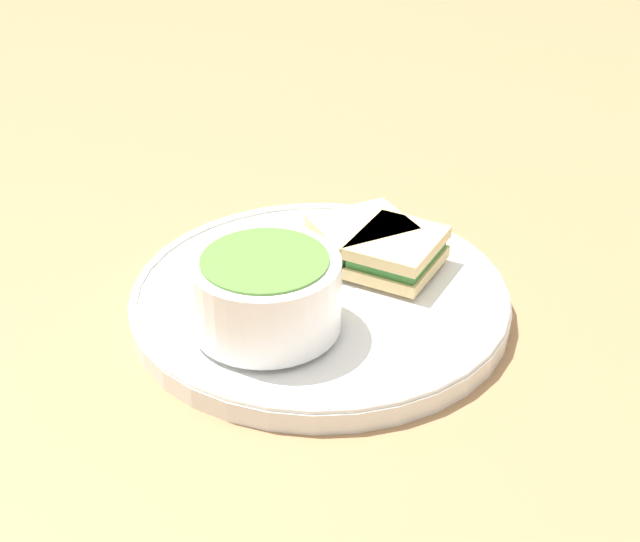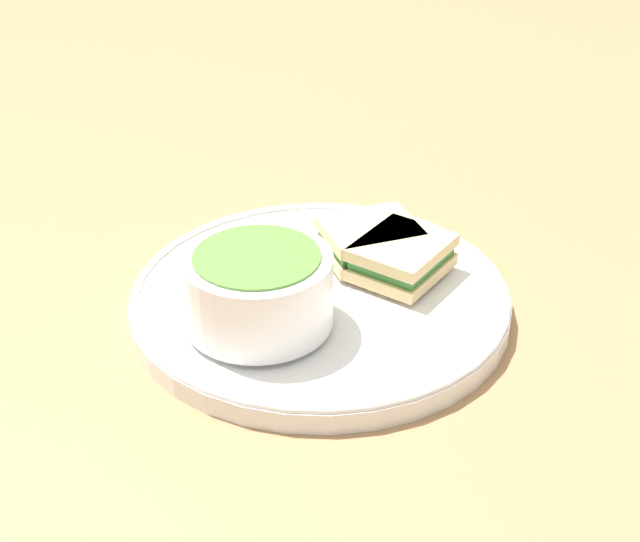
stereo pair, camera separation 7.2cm
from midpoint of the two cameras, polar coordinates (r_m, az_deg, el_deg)
The scene contains 6 objects.
ground_plane at distance 0.74m, azimuth 2.79°, elevation -2.55°, with size 2.40×2.40×0.00m, color #9E754C.
plate at distance 0.73m, azimuth 2.81°, elevation -1.82°, with size 0.31×0.31×0.02m.
soup_bowl at distance 0.67m, azimuth -0.92°, elevation -1.24°, with size 0.11×0.11×0.06m.
spoon at distance 0.73m, azimuth -2.78°, elevation -0.51°, with size 0.11×0.03×0.01m.
sandwich_half_near at distance 0.75m, azimuth 8.01°, elevation 0.81°, with size 0.08×0.07×0.03m.
sandwich_half_far at distance 0.77m, azimuth 5.87°, elevation 1.96°, with size 0.10×0.10×0.03m.
Camera 2 is at (-0.53, -0.32, 0.41)m, focal length 50.00 mm.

